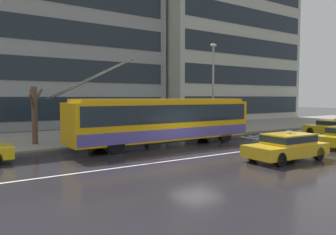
{
  "coord_description": "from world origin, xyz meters",
  "views": [
    {
      "loc": [
        -10.94,
        -13.59,
        3.0
      ],
      "look_at": [
        0.26,
        3.28,
        1.73
      ],
      "focal_mm": 34.16,
      "sensor_mm": 36.0,
      "label": 1
    }
  ],
  "objects_px": {
    "trolleybus": "(165,120)",
    "pedestrian_approaching_curb": "(91,117)",
    "taxi_cross_traffic": "(335,128)",
    "bus_shelter": "(104,110)",
    "pedestrian_at_shelter": "(145,114)",
    "street_tree_bare": "(34,113)",
    "taxi_oncoming_near": "(287,145)",
    "street_lamp": "(213,81)"
  },
  "relations": [
    {
      "from": "taxi_oncoming_near",
      "to": "pedestrian_at_shelter",
      "type": "height_order",
      "value": "pedestrian_at_shelter"
    },
    {
      "from": "street_lamp",
      "to": "street_tree_bare",
      "type": "xyz_separation_m",
      "value": [
        -12.78,
        1.9,
        -2.19
      ]
    },
    {
      "from": "pedestrian_approaching_curb",
      "to": "pedestrian_at_shelter",
      "type": "bearing_deg",
      "value": 9.8
    },
    {
      "from": "trolleybus",
      "to": "pedestrian_approaching_curb",
      "type": "distance_m",
      "value": 4.54
    },
    {
      "from": "bus_shelter",
      "to": "pedestrian_approaching_curb",
      "type": "xyz_separation_m",
      "value": [
        -1.52,
        -1.73,
        -0.34
      ]
    },
    {
      "from": "trolleybus",
      "to": "taxi_oncoming_near",
      "type": "bearing_deg",
      "value": -72.77
    },
    {
      "from": "bus_shelter",
      "to": "street_lamp",
      "type": "height_order",
      "value": "street_lamp"
    },
    {
      "from": "trolleybus",
      "to": "pedestrian_approaching_curb",
      "type": "relative_size",
      "value": 6.43
    },
    {
      "from": "taxi_cross_traffic",
      "to": "street_tree_bare",
      "type": "bearing_deg",
      "value": 159.37
    },
    {
      "from": "trolleybus",
      "to": "street_tree_bare",
      "type": "height_order",
      "value": "trolleybus"
    },
    {
      "from": "pedestrian_at_shelter",
      "to": "trolleybus",
      "type": "bearing_deg",
      "value": -93.64
    },
    {
      "from": "taxi_cross_traffic",
      "to": "trolleybus",
      "type": "bearing_deg",
      "value": 164.96
    },
    {
      "from": "taxi_cross_traffic",
      "to": "pedestrian_approaching_curb",
      "type": "bearing_deg",
      "value": 162.02
    },
    {
      "from": "trolleybus",
      "to": "bus_shelter",
      "type": "xyz_separation_m",
      "value": [
        -2.53,
        3.78,
        0.54
      ]
    },
    {
      "from": "taxi_cross_traffic",
      "to": "taxi_oncoming_near",
      "type": "relative_size",
      "value": 1.02
    },
    {
      "from": "pedestrian_at_shelter",
      "to": "street_tree_bare",
      "type": "distance_m",
      "value": 7.2
    },
    {
      "from": "taxi_oncoming_near",
      "to": "pedestrian_at_shelter",
      "type": "xyz_separation_m",
      "value": [
        -2.08,
        10.04,
        1.14
      ]
    },
    {
      "from": "trolleybus",
      "to": "street_tree_bare",
      "type": "distance_m",
      "value": 8.01
    },
    {
      "from": "pedestrian_at_shelter",
      "to": "pedestrian_approaching_curb",
      "type": "distance_m",
      "value": 4.29
    },
    {
      "from": "bus_shelter",
      "to": "pedestrian_at_shelter",
      "type": "relative_size",
      "value": 1.76
    },
    {
      "from": "taxi_oncoming_near",
      "to": "bus_shelter",
      "type": "height_order",
      "value": "bus_shelter"
    },
    {
      "from": "bus_shelter",
      "to": "pedestrian_at_shelter",
      "type": "bearing_deg",
      "value": -20.31
    },
    {
      "from": "pedestrian_approaching_curb",
      "to": "street_tree_bare",
      "type": "distance_m",
      "value": 3.49
    },
    {
      "from": "trolleybus",
      "to": "street_lamp",
      "type": "distance_m",
      "value": 6.78
    },
    {
      "from": "taxi_cross_traffic",
      "to": "street_lamp",
      "type": "distance_m",
      "value": 9.92
    },
    {
      "from": "taxi_oncoming_near",
      "to": "pedestrian_approaching_curb",
      "type": "distance_m",
      "value": 11.29
    },
    {
      "from": "trolleybus",
      "to": "bus_shelter",
      "type": "height_order",
      "value": "trolleybus"
    },
    {
      "from": "trolleybus",
      "to": "pedestrian_at_shelter",
      "type": "relative_size",
      "value": 6.42
    },
    {
      "from": "taxi_cross_traffic",
      "to": "taxi_oncoming_near",
      "type": "xyz_separation_m",
      "value": [
        -10.93,
        -3.72,
        0.0
      ]
    },
    {
      "from": "trolleybus",
      "to": "taxi_cross_traffic",
      "type": "xyz_separation_m",
      "value": [
        13.19,
        -3.54,
        -0.91
      ]
    },
    {
      "from": "bus_shelter",
      "to": "pedestrian_at_shelter",
      "type": "height_order",
      "value": "bus_shelter"
    },
    {
      "from": "bus_shelter",
      "to": "pedestrian_at_shelter",
      "type": "distance_m",
      "value": 2.9
    },
    {
      "from": "taxi_oncoming_near",
      "to": "pedestrian_at_shelter",
      "type": "distance_m",
      "value": 10.31
    },
    {
      "from": "street_tree_bare",
      "to": "pedestrian_approaching_curb",
      "type": "bearing_deg",
      "value": -34.61
    },
    {
      "from": "taxi_oncoming_near",
      "to": "street_lamp",
      "type": "bearing_deg",
      "value": 68.92
    },
    {
      "from": "trolleybus",
      "to": "taxi_oncoming_near",
      "type": "height_order",
      "value": "trolleybus"
    },
    {
      "from": "taxi_oncoming_near",
      "to": "street_lamp",
      "type": "relative_size",
      "value": 0.61
    },
    {
      "from": "trolleybus",
      "to": "pedestrian_approaching_curb",
      "type": "xyz_separation_m",
      "value": [
        -4.05,
        2.05,
        0.19
      ]
    },
    {
      "from": "bus_shelter",
      "to": "street_tree_bare",
      "type": "height_order",
      "value": "street_tree_bare"
    },
    {
      "from": "taxi_oncoming_near",
      "to": "street_tree_bare",
      "type": "bearing_deg",
      "value": 129.07
    },
    {
      "from": "taxi_cross_traffic",
      "to": "taxi_oncoming_near",
      "type": "bearing_deg",
      "value": -161.23
    },
    {
      "from": "taxi_oncoming_near",
      "to": "pedestrian_approaching_curb",
      "type": "bearing_deg",
      "value": 124.08
    }
  ]
}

